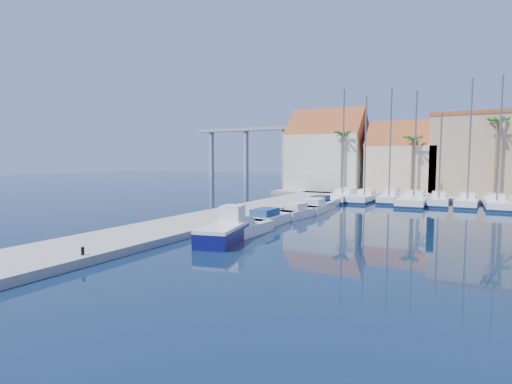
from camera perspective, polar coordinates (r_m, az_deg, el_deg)
ground at (r=21.55m, az=-5.18°, el=-10.44°), size 260.00×260.00×0.00m
quay_west at (r=37.41m, az=-5.10°, el=-3.54°), size 6.00×77.00×0.50m
shore_north at (r=65.48m, az=27.20°, el=-0.49°), size 54.00×16.00×0.50m
bollard at (r=23.48m, az=-23.52°, el=-7.75°), size 0.18×0.18×0.44m
fishing_boat at (r=27.83m, az=-4.12°, el=-5.34°), size 3.67×6.94×2.31m
motorboat_west_0 at (r=29.52m, az=-2.01°, el=-5.26°), size 2.10×6.23×1.40m
motorboat_west_1 at (r=34.74m, az=1.74°, el=-3.74°), size 2.34×7.31×1.40m
motorboat_west_2 at (r=39.07m, az=6.14°, el=-2.81°), size 2.52×6.16×1.40m
motorboat_west_3 at (r=43.80m, az=8.54°, el=-2.02°), size 2.84×7.62×1.40m
motorboat_west_4 at (r=47.36m, az=9.42°, el=-1.52°), size 2.44×6.89×1.40m
sailboat_0 at (r=55.80m, az=12.41°, el=-0.54°), size 3.25×11.65×14.80m
sailboat_1 at (r=54.80m, az=15.36°, el=-0.68°), size 2.82×9.71×13.68m
sailboat_2 at (r=54.71m, az=18.51°, el=-0.70°), size 2.55×8.22×14.64m
sailboat_3 at (r=53.55m, az=21.64°, el=-1.00°), size 3.49×12.08×13.82m
sailboat_4 at (r=53.73m, az=24.64°, el=-1.07°), size 2.60×8.56×11.08m
sailboat_5 at (r=53.72m, az=27.97°, el=-1.12°), size 2.64×8.79×14.94m
sailboat_6 at (r=53.32m, az=31.10°, el=-1.31°), size 2.79×9.45×14.93m
building_0 at (r=67.79m, az=10.16°, el=5.44°), size 12.30×9.00×13.50m
building_1 at (r=64.96m, az=20.26°, el=4.17°), size 10.30×8.00×11.00m
building_2 at (r=65.25m, az=30.04°, el=4.67°), size 14.20×10.20×11.50m
palm_0 at (r=61.90m, az=12.25°, el=7.84°), size 2.60×2.60×10.15m
palm_1 at (r=59.78m, az=21.53°, el=6.83°), size 2.60×2.60×9.15m
palm_2 at (r=59.44m, az=31.29°, el=8.30°), size 2.60×2.60×11.15m
viaduct at (r=111.53m, az=1.68°, el=7.13°), size 48.00×2.20×14.45m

